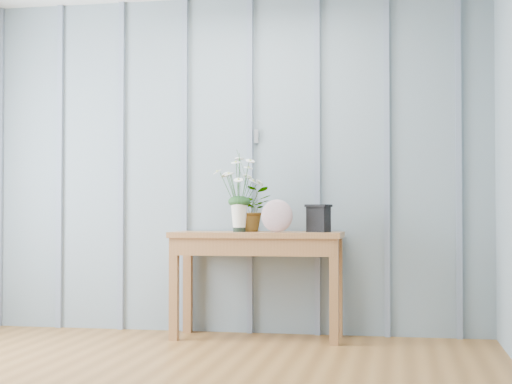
% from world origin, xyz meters
% --- Properties ---
extents(room_shell, '(4.00, 4.50, 2.50)m').
position_xyz_m(room_shell, '(0.00, 0.92, 1.99)').
color(room_shell, gray).
rests_on(room_shell, ground).
extents(sideboard, '(1.20, 0.45, 0.75)m').
position_xyz_m(sideboard, '(0.35, 1.99, 0.64)').
color(sideboard, brown).
rests_on(sideboard, ground).
extents(daisy_vase, '(0.39, 0.30, 0.55)m').
position_xyz_m(daisy_vase, '(0.23, 1.95, 1.09)').
color(daisy_vase, black).
rests_on(daisy_vase, sideboard).
extents(spider_plant, '(0.34, 0.32, 0.32)m').
position_xyz_m(spider_plant, '(0.29, 2.05, 0.91)').
color(spider_plant, '#173D19').
rests_on(spider_plant, sideboard).
extents(felt_disc_vessel, '(0.23, 0.09, 0.23)m').
position_xyz_m(felt_disc_vessel, '(0.50, 1.90, 0.86)').
color(felt_disc_vessel, '#7C4A5E').
rests_on(felt_disc_vessel, sideboard).
extents(carved_box, '(0.19, 0.17, 0.19)m').
position_xyz_m(carved_box, '(0.78, 1.99, 0.85)').
color(carved_box, black).
rests_on(carved_box, sideboard).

